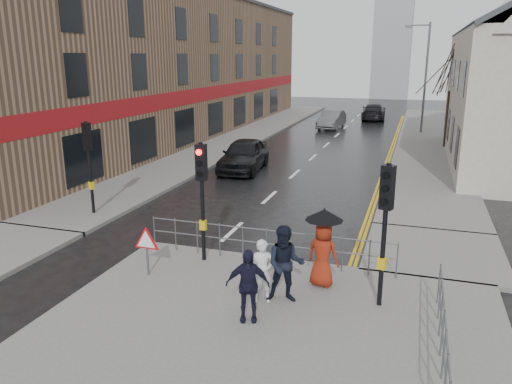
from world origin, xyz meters
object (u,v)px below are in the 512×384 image
Objects in this scene: pedestrian_with_umbrella at (323,244)px; pedestrian_d at (248,285)px; pedestrian_b at (285,264)px; car_parked at (244,155)px; pedestrian_a at (263,271)px; car_mid at (332,120)px.

pedestrian_with_umbrella is 2.55m from pedestrian_d.
pedestrian_b reaches higher than car_parked.
pedestrian_with_umbrella is 1.22× the size of pedestrian_d.
pedestrian_a is 14.65m from car_parked.
car_parked is at bearing 117.49° from pedestrian_with_umbrella.
pedestrian_d is 31.77m from car_mid.
pedestrian_b reaches higher than pedestrian_a.
pedestrian_b is 30.75m from car_mid.
pedestrian_with_umbrella is 29.75m from car_mid.
pedestrian_a is at bearing -73.25° from car_parked.
pedestrian_d is at bearing -119.22° from pedestrian_with_umbrella.
pedestrian_d is at bearing -74.68° from car_parked.
car_mid is at bearing 99.22° from pedestrian_with_umbrella.
pedestrian_d is 0.37× the size of car_mid.
car_mid is (-4.09, 30.47, -0.35)m from pedestrian_b.
pedestrian_d is at bearing -130.76° from pedestrian_b.
pedestrian_with_umbrella is 0.46× the size of car_mid.
car_mid is at bearing 83.78° from pedestrian_b.
pedestrian_a is at bearing -79.26° from car_mid.
car_mid is at bearing 78.98° from pedestrian_d.
pedestrian_with_umbrella is at bearing 44.71° from pedestrian_b.
pedestrian_b is 0.43× the size of car_mid.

